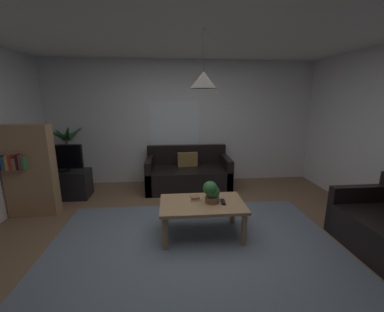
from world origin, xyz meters
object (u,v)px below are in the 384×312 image
at_px(book_on_table_0, 195,199).
at_px(pendant_lamp, 203,80).
at_px(couch_under_window, 188,175).
at_px(potted_palm_corner, 69,158).
at_px(tv_stand, 64,184).
at_px(remote_on_table_0, 223,202).
at_px(book_on_table_1, 195,197).
at_px(tv, 60,158).
at_px(bookshelf_corner, 30,171).
at_px(coffee_table, 202,208).
at_px(potted_plant_on_table, 211,192).

bearing_deg(book_on_table_0, pendant_lamp, -43.20).
bearing_deg(couch_under_window, potted_palm_corner, 176.43).
height_order(tv_stand, pendant_lamp, pendant_lamp).
bearing_deg(remote_on_table_0, book_on_table_1, 166.53).
distance_m(couch_under_window, book_on_table_0, 1.69).
xyz_separation_m(tv, potted_palm_corner, (-0.03, 0.44, -0.12)).
bearing_deg(tv, couch_under_window, 7.38).
height_order(remote_on_table_0, bookshelf_corner, bookshelf_corner).
xyz_separation_m(couch_under_window, tv_stand, (-2.27, -0.27, -0.02)).
bearing_deg(remote_on_table_0, tv_stand, 154.31).
height_order(coffee_table, remote_on_table_0, remote_on_table_0).
xyz_separation_m(coffee_table, potted_plant_on_table, (0.12, -0.01, 0.22)).
relative_size(couch_under_window, tv, 2.11).
xyz_separation_m(coffee_table, book_on_table_1, (-0.09, 0.09, 0.11)).
xyz_separation_m(book_on_table_0, bookshelf_corner, (-2.43, 0.75, 0.24)).
relative_size(book_on_table_0, bookshelf_corner, 0.10).
xyz_separation_m(book_on_table_0, potted_plant_on_table, (0.20, -0.08, 0.14)).
xyz_separation_m(coffee_table, book_on_table_0, (-0.08, 0.08, 0.08)).
xyz_separation_m(potted_plant_on_table, tv_stand, (-2.44, 1.49, -0.36)).
height_order(tv_stand, bookshelf_corner, bookshelf_corner).
bearing_deg(book_on_table_0, couch_under_window, 88.91).
bearing_deg(bookshelf_corner, couch_under_window, 20.58).
height_order(coffee_table, bookshelf_corner, bookshelf_corner).
relative_size(book_on_table_0, potted_plant_on_table, 0.50).
xyz_separation_m(remote_on_table_0, potted_plant_on_table, (-0.15, 0.02, 0.14)).
bearing_deg(book_on_table_1, remote_on_table_0, -17.96).
distance_m(book_on_table_0, pendant_lamp, 1.51).
bearing_deg(potted_palm_corner, bookshelf_corner, -98.17).
height_order(couch_under_window, tv_stand, couch_under_window).
height_order(coffee_table, book_on_table_1, book_on_table_1).
bearing_deg(pendant_lamp, potted_palm_corner, 141.12).
bearing_deg(book_on_table_0, remote_on_table_0, -16.22).
bearing_deg(couch_under_window, bookshelf_corner, -159.42).
relative_size(tv_stand, potted_palm_corner, 0.67).
bearing_deg(couch_under_window, tv, -172.62).
height_order(tv, bookshelf_corner, bookshelf_corner).
xyz_separation_m(bookshelf_corner, pendant_lamp, (2.51, -0.83, 1.27)).
relative_size(book_on_table_1, remote_on_table_0, 0.72).
relative_size(couch_under_window, remote_on_table_0, 10.14).
height_order(book_on_table_0, book_on_table_1, book_on_table_1).
bearing_deg(book_on_table_1, potted_plant_on_table, -25.50).
bearing_deg(coffee_table, tv, 147.82).
bearing_deg(couch_under_window, pendant_lamp, -88.30).
bearing_deg(bookshelf_corner, pendant_lamp, -18.37).
bearing_deg(tv_stand, bookshelf_corner, -105.93).
bearing_deg(remote_on_table_0, potted_plant_on_table, 177.96).
relative_size(potted_plant_on_table, pendant_lamp, 0.46).
bearing_deg(potted_plant_on_table, pendant_lamp, 177.06).
distance_m(potted_plant_on_table, bookshelf_corner, 2.76).
xyz_separation_m(tv_stand, tv, (0.00, -0.02, 0.50)).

